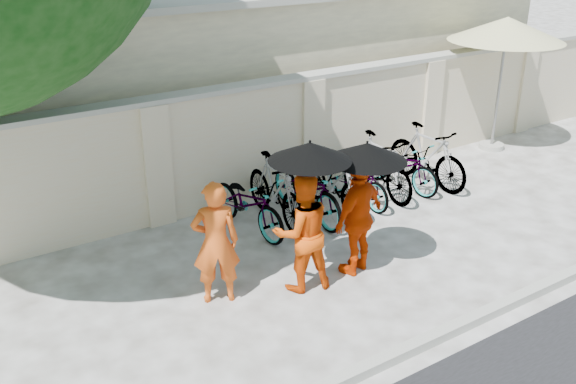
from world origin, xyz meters
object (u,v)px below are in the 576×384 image
monk_left (216,243)px  monk_right (359,217)px  monk_center (302,232)px  patio_umbrella (507,30)px

monk_left → monk_right: bearing=-170.1°
monk_left → monk_center: monk_left is taller
monk_left → patio_umbrella: bearing=-143.5°
monk_center → patio_umbrella: size_ratio=0.59×
monk_left → patio_umbrella: patio_umbrella is taller
monk_left → patio_umbrella: (7.76, 2.06, 1.69)m
monk_right → patio_umbrella: bearing=-173.0°
monk_right → monk_left: bearing=-27.9°
monk_center → monk_right: monk_right is taller
patio_umbrella → monk_center: bearing=-160.1°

